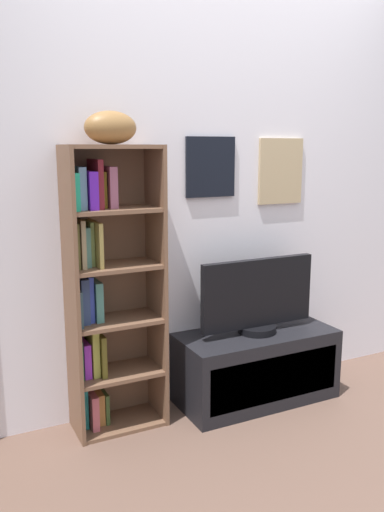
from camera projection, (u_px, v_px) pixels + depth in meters
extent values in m
cube|color=brown|center=(341.00, 492.00, 2.36)|extent=(5.20, 5.20, 0.04)
cube|color=silver|center=(219.00, 188.00, 3.10)|extent=(4.80, 0.06, 2.48)
cube|color=black|center=(211.00, 167.00, 3.01)|extent=(0.30, 0.02, 0.34)
cube|color=#C0A99F|center=(211.00, 167.00, 3.00)|extent=(0.25, 0.01, 0.29)
cube|color=tan|center=(281.00, 171.00, 3.23)|extent=(0.31, 0.02, 0.39)
cube|color=tan|center=(281.00, 171.00, 3.22)|extent=(0.26, 0.01, 0.34)
cube|color=brown|center=(71.00, 297.00, 2.65)|extent=(0.02, 0.27, 1.49)
cube|color=brown|center=(156.00, 287.00, 2.85)|extent=(0.02, 0.27, 1.49)
cube|color=brown|center=(108.00, 286.00, 2.87)|extent=(0.48, 0.01, 1.49)
cube|color=brown|center=(119.00, 422.00, 2.90)|extent=(0.44, 0.26, 0.02)
cube|color=brown|center=(118.00, 372.00, 2.84)|extent=(0.44, 0.26, 0.02)
cube|color=brown|center=(116.00, 320.00, 2.78)|extent=(0.44, 0.26, 0.02)
cube|color=brown|center=(115.00, 266.00, 2.73)|extent=(0.44, 0.26, 0.02)
cube|color=brown|center=(113.00, 210.00, 2.67)|extent=(0.44, 0.26, 0.02)
cube|color=brown|center=(111.00, 147.00, 2.61)|extent=(0.44, 0.26, 0.02)
cube|color=teal|center=(81.00, 405.00, 2.84)|extent=(0.04, 0.14, 0.22)
cube|color=#BE5964|center=(91.00, 408.00, 2.84)|extent=(0.04, 0.19, 0.19)
cube|color=#AA7136|center=(98.00, 406.00, 2.88)|extent=(0.04, 0.15, 0.17)
cube|color=#344C24|center=(104.00, 405.00, 2.89)|extent=(0.02, 0.15, 0.17)
cube|color=#305E42|center=(77.00, 356.00, 2.76)|extent=(0.02, 0.18, 0.21)
cube|color=purple|center=(84.00, 357.00, 2.78)|extent=(0.04, 0.17, 0.18)
cube|color=#ABAF47|center=(92.00, 351.00, 2.79)|extent=(0.04, 0.18, 0.24)
cube|color=brown|center=(99.00, 352.00, 2.80)|extent=(0.03, 0.20, 0.22)
cube|color=#324B57|center=(76.00, 306.00, 2.69)|extent=(0.02, 0.21, 0.19)
cube|color=navy|center=(82.00, 299.00, 2.72)|extent=(0.04, 0.17, 0.23)
cube|color=#3345AD|center=(88.00, 297.00, 2.74)|extent=(0.03, 0.15, 0.24)
cube|color=#478178|center=(96.00, 300.00, 2.76)|extent=(0.04, 0.17, 0.21)
cube|color=brown|center=(73.00, 245.00, 2.65)|extent=(0.03, 0.18, 0.23)
cube|color=#9E8B64|center=(79.00, 243.00, 2.65)|extent=(0.02, 0.19, 0.24)
cube|color=slate|center=(84.00, 246.00, 2.68)|extent=(0.02, 0.16, 0.20)
cube|color=#869F54|center=(89.00, 243.00, 2.70)|extent=(0.02, 0.14, 0.22)
cube|color=tan|center=(96.00, 243.00, 2.68)|extent=(0.02, 0.21, 0.22)
cube|color=#22A980|center=(72.00, 191.00, 2.58)|extent=(0.03, 0.21, 0.18)
cube|color=#6081A1|center=(78.00, 188.00, 2.60)|extent=(0.04, 0.19, 0.20)
cube|color=#5F1FC1|center=(88.00, 190.00, 2.62)|extent=(0.04, 0.21, 0.18)
cube|color=maroon|center=(96.00, 184.00, 2.63)|extent=(0.03, 0.20, 0.24)
cube|color=brown|center=(101.00, 189.00, 2.67)|extent=(0.02, 0.15, 0.18)
cube|color=#96536D|center=(109.00, 187.00, 2.67)|extent=(0.04, 0.18, 0.20)
ellipsoid|color=olive|center=(111.00, 128.00, 2.59)|extent=(0.28, 0.19, 0.16)
cube|color=black|center=(256.00, 366.00, 3.15)|extent=(0.93, 0.42, 0.42)
cube|color=black|center=(276.00, 379.00, 2.98)|extent=(0.84, 0.01, 0.27)
cylinder|color=black|center=(257.00, 329.00, 3.11)|extent=(0.22, 0.22, 0.04)
cube|color=black|center=(258.00, 293.00, 3.07)|extent=(0.72, 0.04, 0.40)
cube|color=teal|center=(259.00, 293.00, 3.05)|extent=(0.68, 0.01, 0.36)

